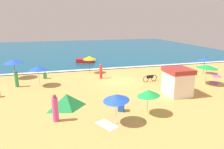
{
  "coord_description": "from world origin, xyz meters",
  "views": [
    {
      "loc": [
        -6.57,
        -20.95,
        6.53
      ],
      "look_at": [
        -0.81,
        0.25,
        0.8
      ],
      "focal_mm": 32.96,
      "sensor_mm": 36.0,
      "label": 1
    }
  ],
  "objects_px": {
    "beach_umbrella_5": "(14,61)",
    "parked_bicycle": "(150,78)",
    "beach_umbrella_6": "(207,67)",
    "beachgoer_2": "(169,70)",
    "lifeguard_cabana": "(177,81)",
    "beach_umbrella_2": "(38,68)",
    "beach_tent": "(67,101)",
    "beachgoer_5": "(45,75)",
    "small_boat_0": "(85,61)",
    "beach_umbrella_1": "(148,93)",
    "beachgoer_4": "(121,106)",
    "beach_umbrella_7": "(205,59)",
    "beachgoer_1": "(16,79)",
    "beachgoer_6": "(101,71)",
    "beach_umbrella_8": "(116,97)",
    "beach_umbrella_3": "(89,58)",
    "beachgoer_0": "(55,109)"
  },
  "relations": [
    {
      "from": "beach_umbrella_5",
      "to": "parked_bicycle",
      "type": "relative_size",
      "value": 1.74
    },
    {
      "from": "beach_umbrella_6",
      "to": "beachgoer_2",
      "type": "height_order",
      "value": "beach_umbrella_6"
    },
    {
      "from": "lifeguard_cabana",
      "to": "beach_umbrella_2",
      "type": "xyz_separation_m",
      "value": [
        -12.24,
        6.07,
        0.61
      ]
    },
    {
      "from": "beach_umbrella_2",
      "to": "beach_tent",
      "type": "height_order",
      "value": "beach_umbrella_2"
    },
    {
      "from": "beachgoer_5",
      "to": "small_boat_0",
      "type": "distance_m",
      "value": 9.82
    },
    {
      "from": "beach_umbrella_6",
      "to": "beach_umbrella_1",
      "type": "bearing_deg",
      "value": -150.81
    },
    {
      "from": "beachgoer_4",
      "to": "beachgoer_2",
      "type": "bearing_deg",
      "value": 44.85
    },
    {
      "from": "beach_umbrella_6",
      "to": "beach_umbrella_7",
      "type": "distance_m",
      "value": 4.91
    },
    {
      "from": "beach_tent",
      "to": "small_boat_0",
      "type": "distance_m",
      "value": 17.69
    },
    {
      "from": "beachgoer_1",
      "to": "beachgoer_6",
      "type": "distance_m",
      "value": 9.01
    },
    {
      "from": "beach_tent",
      "to": "beachgoer_6",
      "type": "distance_m",
      "value": 8.87
    },
    {
      "from": "beach_umbrella_8",
      "to": "beachgoer_4",
      "type": "relative_size",
      "value": 2.76
    },
    {
      "from": "beach_umbrella_1",
      "to": "beach_umbrella_5",
      "type": "distance_m",
      "value": 16.95
    },
    {
      "from": "beachgoer_1",
      "to": "beachgoer_2",
      "type": "xyz_separation_m",
      "value": [
        18.02,
        1.1,
        -0.39
      ]
    },
    {
      "from": "beachgoer_2",
      "to": "beach_tent",
      "type": "bearing_deg",
      "value": -149.28
    },
    {
      "from": "beach_umbrella_7",
      "to": "beachgoer_4",
      "type": "distance_m",
      "value": 15.77
    },
    {
      "from": "beach_umbrella_7",
      "to": "beach_umbrella_2",
      "type": "bearing_deg",
      "value": 179.59
    },
    {
      "from": "beach_umbrella_3",
      "to": "beachgoer_2",
      "type": "xyz_separation_m",
      "value": [
        9.92,
        -2.59,
        -1.6
      ]
    },
    {
      "from": "beach_umbrella_1",
      "to": "beach_umbrella_7",
      "type": "relative_size",
      "value": 0.93
    },
    {
      "from": "beach_umbrella_8",
      "to": "beachgoer_5",
      "type": "distance_m",
      "value": 13.64
    },
    {
      "from": "beach_tent",
      "to": "beachgoer_4",
      "type": "bearing_deg",
      "value": -21.4
    },
    {
      "from": "beachgoer_0",
      "to": "beach_umbrella_5",
      "type": "bearing_deg",
      "value": 110.13
    },
    {
      "from": "lifeguard_cabana",
      "to": "parked_bicycle",
      "type": "bearing_deg",
      "value": 96.24
    },
    {
      "from": "beach_umbrella_3",
      "to": "beach_umbrella_5",
      "type": "bearing_deg",
      "value": -179.41
    },
    {
      "from": "beach_umbrella_1",
      "to": "beachgoer_2",
      "type": "xyz_separation_m",
      "value": [
        7.86,
        10.49,
        -1.21
      ]
    },
    {
      "from": "beach_umbrella_5",
      "to": "beachgoer_6",
      "type": "distance_m",
      "value": 10.15
    },
    {
      "from": "beach_tent",
      "to": "lifeguard_cabana",
      "type": "bearing_deg",
      "value": 2.96
    },
    {
      "from": "beach_umbrella_2",
      "to": "beachgoer_6",
      "type": "relative_size",
      "value": 1.25
    },
    {
      "from": "beach_umbrella_3",
      "to": "beach_umbrella_8",
      "type": "relative_size",
      "value": 0.95
    },
    {
      "from": "beachgoer_2",
      "to": "beachgoer_4",
      "type": "xyz_separation_m",
      "value": [
        -9.53,
        -9.48,
        -0.06
      ]
    },
    {
      "from": "beachgoer_4",
      "to": "beachgoer_5",
      "type": "bearing_deg",
      "value": 118.31
    },
    {
      "from": "beach_umbrella_3",
      "to": "beachgoer_6",
      "type": "xyz_separation_m",
      "value": [
        0.86,
        -2.81,
        -1.18
      ]
    },
    {
      "from": "beach_umbrella_5",
      "to": "beach_umbrella_8",
      "type": "height_order",
      "value": "beach_umbrella_5"
    },
    {
      "from": "beach_umbrella_7",
      "to": "beachgoer_4",
      "type": "xyz_separation_m",
      "value": [
        -13.54,
        -7.95,
        -1.51
      ]
    },
    {
      "from": "beach_umbrella_2",
      "to": "beach_umbrella_6",
      "type": "bearing_deg",
      "value": -13.62
    },
    {
      "from": "beach_umbrella_6",
      "to": "beachgoer_4",
      "type": "bearing_deg",
      "value": -159.4
    },
    {
      "from": "beach_umbrella_3",
      "to": "beachgoer_5",
      "type": "height_order",
      "value": "beach_umbrella_3"
    },
    {
      "from": "lifeguard_cabana",
      "to": "small_boat_0",
      "type": "distance_m",
      "value": 17.82
    },
    {
      "from": "lifeguard_cabana",
      "to": "parked_bicycle",
      "type": "xyz_separation_m",
      "value": [
        -0.5,
        4.54,
        -0.89
      ]
    },
    {
      "from": "beachgoer_5",
      "to": "beachgoer_6",
      "type": "xyz_separation_m",
      "value": [
        6.33,
        -1.63,
        0.45
      ]
    },
    {
      "from": "small_boat_0",
      "to": "beachgoer_6",
      "type": "bearing_deg",
      "value": -86.95
    },
    {
      "from": "parked_bicycle",
      "to": "beachgoer_6",
      "type": "relative_size",
      "value": 1.04
    },
    {
      "from": "beachgoer_2",
      "to": "beachgoer_4",
      "type": "height_order",
      "value": "beachgoer_2"
    },
    {
      "from": "beachgoer_4",
      "to": "beachgoer_5",
      "type": "distance_m",
      "value": 12.36
    },
    {
      "from": "small_boat_0",
      "to": "beach_umbrella_3",
      "type": "bearing_deg",
      "value": -93.03
    },
    {
      "from": "beach_umbrella_5",
      "to": "beachgoer_0",
      "type": "bearing_deg",
      "value": -69.87
    },
    {
      "from": "beachgoer_0",
      "to": "beachgoer_6",
      "type": "xyz_separation_m",
      "value": [
        5.18,
        9.61,
        -0.05
      ]
    },
    {
      "from": "beach_tent",
      "to": "beachgoer_2",
      "type": "xyz_separation_m",
      "value": [
        13.4,
        7.96,
        -0.18
      ]
    },
    {
      "from": "beach_umbrella_7",
      "to": "small_boat_0",
      "type": "distance_m",
      "value": 17.42
    },
    {
      "from": "beach_umbrella_8",
      "to": "beach_umbrella_7",
      "type": "bearing_deg",
      "value": 33.88
    }
  ]
}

